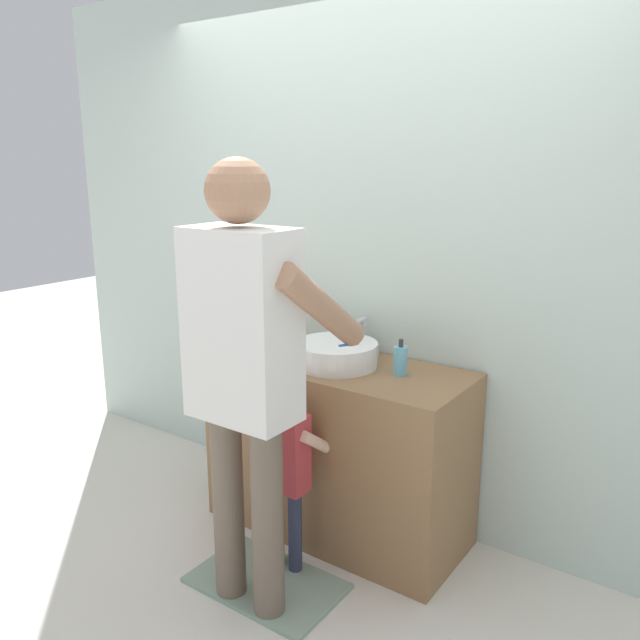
# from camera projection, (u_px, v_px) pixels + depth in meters

# --- Properties ---
(ground_plane) EXTENTS (14.00, 14.00, 0.00)m
(ground_plane) POSITION_uv_depth(u_px,v_px,m) (301.00, 556.00, 2.95)
(ground_plane) COLOR silver
(back_wall) EXTENTS (4.40, 0.08, 2.70)m
(back_wall) POSITION_uv_depth(u_px,v_px,m) (375.00, 251.00, 3.11)
(back_wall) COLOR silver
(back_wall) RESTS_ON ground
(vanity_cabinet) EXTENTS (1.24, 0.54, 0.85)m
(vanity_cabinet) POSITION_uv_depth(u_px,v_px,m) (338.00, 448.00, 3.08)
(vanity_cabinet) COLOR olive
(vanity_cabinet) RESTS_ON ground
(sink_basin) EXTENTS (0.38, 0.38, 0.11)m
(sink_basin) POSITION_uv_depth(u_px,v_px,m) (336.00, 354.00, 2.94)
(sink_basin) COLOR white
(sink_basin) RESTS_ON vanity_cabinet
(faucet) EXTENTS (0.18, 0.14, 0.18)m
(faucet) POSITION_uv_depth(u_px,v_px,m) (362.00, 337.00, 3.12)
(faucet) COLOR #B7BABF
(faucet) RESTS_ON vanity_cabinet
(toothbrush_cup) EXTENTS (0.07, 0.07, 0.21)m
(toothbrush_cup) POSITION_uv_depth(u_px,v_px,m) (272.00, 339.00, 3.19)
(toothbrush_cup) COLOR #4C8EB2
(toothbrush_cup) RESTS_ON vanity_cabinet
(soap_bottle) EXTENTS (0.06, 0.06, 0.17)m
(soap_bottle) POSITION_uv_depth(u_px,v_px,m) (400.00, 360.00, 2.81)
(soap_bottle) COLOR #66B2D1
(soap_bottle) RESTS_ON vanity_cabinet
(bath_mat) EXTENTS (0.64, 0.40, 0.02)m
(bath_mat) POSITION_uv_depth(u_px,v_px,m) (267.00, 583.00, 2.75)
(bath_mat) COLOR gray
(bath_mat) RESTS_ON ground
(child_toddler) EXTENTS (0.27, 0.27, 0.87)m
(child_toddler) POSITION_uv_depth(u_px,v_px,m) (286.00, 462.00, 2.74)
(child_toddler) COLOR #2D334C
(child_toddler) RESTS_ON ground
(adult_parent) EXTENTS (0.56, 0.58, 1.79)m
(adult_parent) POSITION_uv_depth(u_px,v_px,m) (246.00, 354.00, 2.38)
(adult_parent) COLOR #6B5B4C
(adult_parent) RESTS_ON ground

